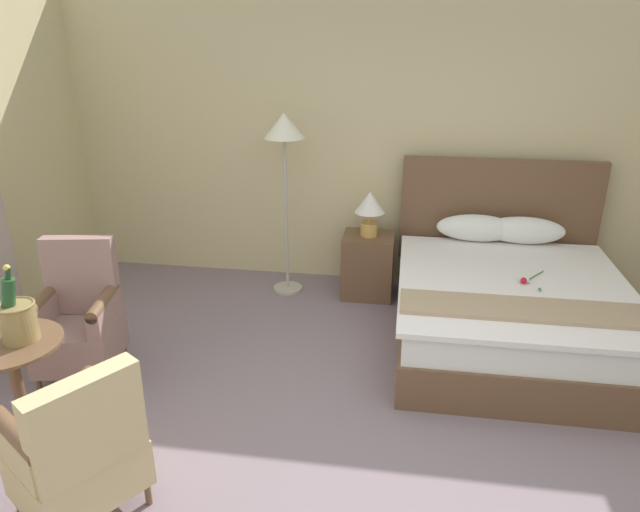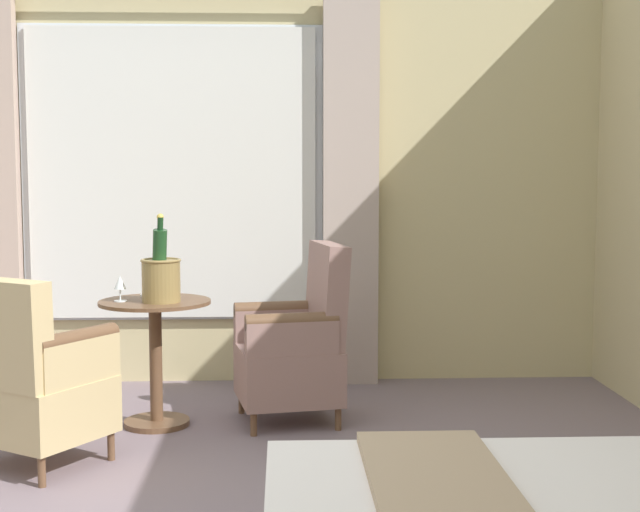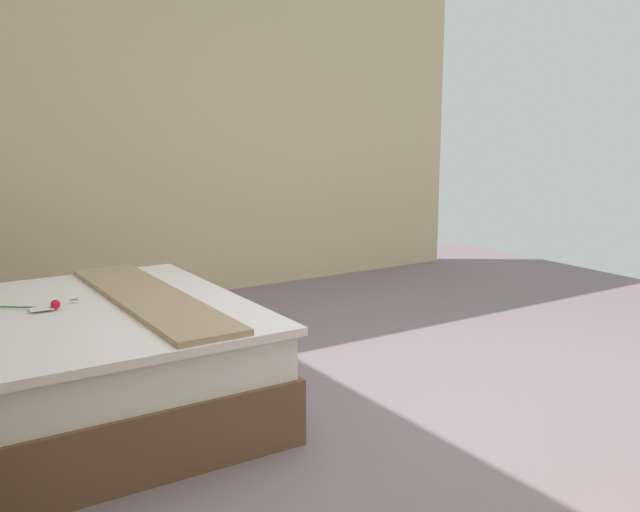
% 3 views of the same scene
% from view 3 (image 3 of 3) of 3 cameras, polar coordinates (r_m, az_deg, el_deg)
% --- Properties ---
extents(ground_plane, '(7.84, 7.84, 0.00)m').
position_cam_3_polar(ground_plane, '(3.79, 8.83, -13.03)').
color(ground_plane, gray).
extents(wall_far_side, '(0.12, 5.78, 2.85)m').
position_cam_3_polar(wall_far_side, '(6.25, -11.06, 9.80)').
color(wall_far_side, beige).
rests_on(wall_far_side, ground).
extents(bed, '(1.79, 2.06, 1.31)m').
position_cam_3_polar(bed, '(3.79, -22.48, -8.20)').
color(bed, brown).
rests_on(bed, ground).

